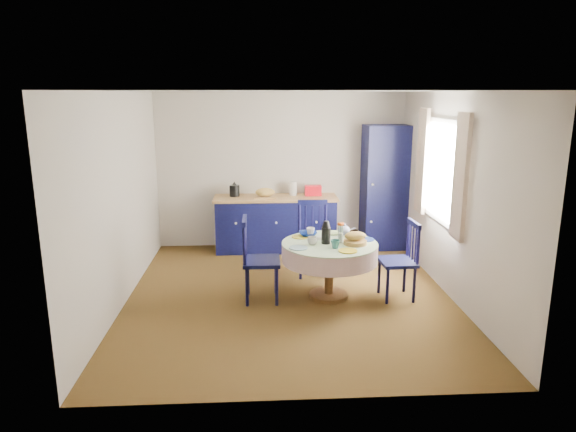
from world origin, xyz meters
name	(u,v)px	position (x,y,z in m)	size (l,w,h in m)	color
floor	(289,295)	(0.00, 0.00, 0.00)	(4.50, 4.50, 0.00)	black
ceiling	(289,91)	(0.00, 0.00, 2.50)	(4.50, 4.50, 0.00)	white
wall_back	(281,170)	(0.00, 2.25, 1.25)	(4.00, 0.02, 2.50)	beige
wall_left	(120,200)	(-2.00, 0.00, 1.25)	(0.02, 4.50, 2.50)	beige
wall_right	(452,196)	(2.00, 0.00, 1.25)	(0.02, 4.50, 2.50)	beige
window	(442,170)	(1.95, 0.30, 1.52)	(0.10, 1.74, 1.45)	white
kitchen_counter	(276,222)	(-0.10, 1.96, 0.45)	(1.95, 0.61, 1.11)	black
pantry_cabinet	(385,188)	(1.66, 2.00, 1.00)	(0.72, 0.53, 1.99)	black
dining_table	(330,252)	(0.50, -0.08, 0.59)	(1.17, 1.17, 0.98)	brown
chair_left	(258,259)	(-0.39, -0.11, 0.52)	(0.44, 0.47, 1.04)	black
chair_far	(313,238)	(0.38, 0.79, 0.52)	(0.47, 0.45, 1.03)	black
chair_right	(401,260)	(1.36, -0.14, 0.49)	(0.44, 0.46, 0.97)	black
mug_a	(312,241)	(0.27, -0.14, 0.75)	(0.12, 0.12, 0.09)	silver
mug_b	(335,244)	(0.52, -0.30, 0.76)	(0.11, 0.11, 0.10)	#296562
mug_c	(354,234)	(0.83, 0.14, 0.75)	(0.12, 0.12, 0.09)	black
mug_d	(311,231)	(0.29, 0.28, 0.75)	(0.11, 0.11, 0.10)	silver
cobalt_bowl	(308,234)	(0.25, 0.23, 0.73)	(0.23, 0.23, 0.06)	navy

